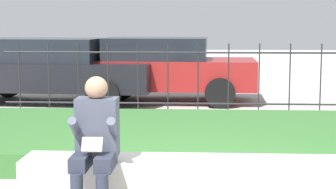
# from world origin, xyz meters

# --- Properties ---
(stone_bench) EXTENTS (3.13, 0.50, 0.43)m
(stone_bench) POSITION_xyz_m (-0.10, 0.00, 0.19)
(stone_bench) COLOR beige
(stone_bench) RESTS_ON ground_plane
(person_seated_reader) EXTENTS (0.42, 0.73, 1.23)m
(person_seated_reader) POSITION_xyz_m (-0.92, -0.28, 0.67)
(person_seated_reader) COLOR black
(person_seated_reader) RESTS_ON ground_plane
(grass_berm) EXTENTS (9.02, 3.34, 0.28)m
(grass_berm) POSITION_xyz_m (0.00, 2.37, 0.14)
(grass_berm) COLOR #33662D
(grass_berm) RESTS_ON ground_plane
(iron_fence) EXTENTS (7.02, 0.03, 1.35)m
(iron_fence) POSITION_xyz_m (-0.00, 4.77, 0.71)
(iron_fence) COLOR #232326
(iron_fence) RESTS_ON ground_plane
(car_parked_center) EXTENTS (3.99, 2.03, 1.39)m
(car_parked_center) POSITION_xyz_m (-0.79, 6.91, 0.74)
(car_parked_center) COLOR maroon
(car_parked_center) RESTS_ON ground_plane
(car_parked_left) EXTENTS (4.47, 2.09, 1.38)m
(car_parked_left) POSITION_xyz_m (-3.15, 6.54, 0.73)
(car_parked_left) COLOR black
(car_parked_left) RESTS_ON ground_plane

